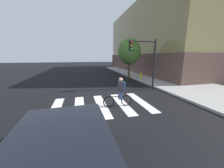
# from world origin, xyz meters

# --- Properties ---
(ground_plane) EXTENTS (120.00, 120.00, 0.00)m
(ground_plane) POSITION_xyz_m (0.00, 0.00, 0.00)
(ground_plane) COLOR black
(sidewalk) EXTENTS (6.50, 50.00, 0.15)m
(sidewalk) POSITION_xyz_m (8.75, 0.00, 0.07)
(sidewalk) COLOR #9E9B93
(sidewalk) RESTS_ON ground
(crosswalk_stripes) EXTENTS (5.64, 3.65, 0.01)m
(crosswalk_stripes) POSITION_xyz_m (0.07, 0.00, 0.01)
(crosswalk_stripes) COLOR silver
(crosswalk_stripes) RESTS_ON ground
(sedan_near) EXTENTS (2.25, 4.64, 1.59)m
(sedan_near) POSITION_xyz_m (-1.44, -4.78, 0.82)
(sedan_near) COLOR navy
(sedan_near) RESTS_ON ground
(cyclist) EXTENTS (1.71, 0.37, 1.69)m
(cyclist) POSITION_xyz_m (1.07, -0.46, 0.84)
(cyclist) COLOR black
(cyclist) RESTS_ON ground
(traffic_light_near) EXTENTS (2.47, 0.28, 4.20)m
(traffic_light_near) POSITION_xyz_m (4.20, 2.52, 2.86)
(traffic_light_near) COLOR black
(traffic_light_near) RESTS_ON ground
(fire_hydrant) EXTENTS (0.33, 0.22, 0.78)m
(fire_hydrant) POSITION_xyz_m (6.14, 6.89, 0.53)
(fire_hydrant) COLOR gold
(fire_hydrant) RESTS_ON sidewalk
(street_tree_near) EXTENTS (2.85, 2.85, 5.06)m
(street_tree_near) POSITION_xyz_m (5.08, 8.27, 3.42)
(street_tree_near) COLOR #4C3823
(street_tree_near) RESTS_ON ground
(corner_building) EXTENTS (20.00, 25.53, 11.48)m
(corner_building) POSITION_xyz_m (17.97, 15.27, 5.69)
(corner_building) COLOR brown
(corner_building) RESTS_ON ground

